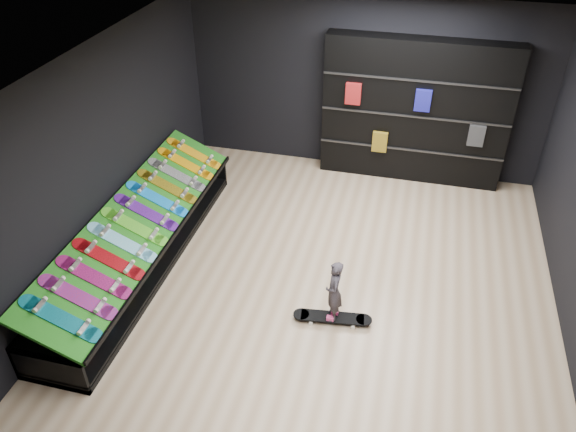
% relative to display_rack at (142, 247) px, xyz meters
% --- Properties ---
extents(floor, '(6.00, 7.00, 0.01)m').
position_rel_display_rack_xyz_m(floor, '(2.55, 0.00, -0.25)').
color(floor, tan).
rests_on(floor, ground).
extents(ceiling, '(6.00, 7.00, 0.01)m').
position_rel_display_rack_xyz_m(ceiling, '(2.55, 0.00, 2.75)').
color(ceiling, white).
rests_on(ceiling, ground).
extents(wall_back, '(6.00, 0.02, 3.00)m').
position_rel_display_rack_xyz_m(wall_back, '(2.55, 3.50, 1.25)').
color(wall_back, black).
rests_on(wall_back, ground).
extents(wall_left, '(0.02, 7.00, 3.00)m').
position_rel_display_rack_xyz_m(wall_left, '(-0.45, 0.00, 1.25)').
color(wall_left, black).
rests_on(wall_left, ground).
extents(display_rack, '(0.90, 4.50, 0.50)m').
position_rel_display_rack_xyz_m(display_rack, '(0.00, 0.00, 0.00)').
color(display_rack, black).
rests_on(display_rack, ground).
extents(turf_ramp, '(0.92, 4.50, 0.46)m').
position_rel_display_rack_xyz_m(turf_ramp, '(0.05, 0.00, 0.46)').
color(turf_ramp, '#16620F').
rests_on(turf_ramp, display_rack).
extents(back_shelving, '(3.03, 0.35, 2.42)m').
position_rel_display_rack_xyz_m(back_shelving, '(3.42, 3.32, 0.96)').
color(back_shelving, black).
rests_on(back_shelving, ground).
extents(floor_skateboard, '(1.00, 0.34, 0.09)m').
position_rel_display_rack_xyz_m(floor_skateboard, '(2.80, -0.51, -0.20)').
color(floor_skateboard, black).
rests_on(floor_skateboard, ground).
extents(child, '(0.18, 0.22, 0.51)m').
position_rel_display_rack_xyz_m(child, '(2.80, -0.51, 0.09)').
color(child, black).
rests_on(child, floor_skateboard).
extents(display_board_0, '(0.93, 0.22, 0.50)m').
position_rel_display_rack_xyz_m(display_board_0, '(0.06, -1.90, 0.49)').
color(display_board_0, '#0C8C99').
rests_on(display_board_0, turf_ramp).
extents(display_board_1, '(0.93, 0.22, 0.50)m').
position_rel_display_rack_xyz_m(display_board_1, '(0.06, -1.55, 0.49)').
color(display_board_1, '#2626BF').
rests_on(display_board_1, turf_ramp).
extents(display_board_2, '(0.93, 0.22, 0.50)m').
position_rel_display_rack_xyz_m(display_board_2, '(0.06, -1.21, 0.49)').
color(display_board_2, '#E5198C').
rests_on(display_board_2, turf_ramp).
extents(display_board_3, '(0.93, 0.22, 0.50)m').
position_rel_display_rack_xyz_m(display_board_3, '(0.06, -0.86, 0.49)').
color(display_board_3, red).
rests_on(display_board_3, turf_ramp).
extents(display_board_4, '(0.93, 0.22, 0.50)m').
position_rel_display_rack_xyz_m(display_board_4, '(0.06, -0.52, 0.49)').
color(display_board_4, '#0CB2E5').
rests_on(display_board_4, turf_ramp).
extents(display_board_5, '(0.93, 0.22, 0.50)m').
position_rel_display_rack_xyz_m(display_board_5, '(0.06, -0.17, 0.49)').
color(display_board_5, green).
rests_on(display_board_5, turf_ramp).
extents(display_board_6, '(0.93, 0.22, 0.50)m').
position_rel_display_rack_xyz_m(display_board_6, '(0.06, 0.17, 0.49)').
color(display_board_6, purple).
rests_on(display_board_6, turf_ramp).
extents(display_board_7, '(0.93, 0.22, 0.50)m').
position_rel_display_rack_xyz_m(display_board_7, '(0.06, 0.52, 0.49)').
color(display_board_7, blue).
rests_on(display_board_7, turf_ramp).
extents(display_board_8, '(0.93, 0.22, 0.50)m').
position_rel_display_rack_xyz_m(display_board_8, '(0.06, 0.86, 0.49)').
color(display_board_8, yellow).
rests_on(display_board_8, turf_ramp).
extents(display_board_9, '(0.93, 0.22, 0.50)m').
position_rel_display_rack_xyz_m(display_board_9, '(0.06, 1.21, 0.49)').
color(display_board_9, black).
rests_on(display_board_9, turf_ramp).
extents(display_board_10, '(0.93, 0.22, 0.50)m').
position_rel_display_rack_xyz_m(display_board_10, '(0.06, 1.55, 0.49)').
color(display_board_10, yellow).
rests_on(display_board_10, turf_ramp).
extents(display_board_11, '(0.93, 0.22, 0.50)m').
position_rel_display_rack_xyz_m(display_board_11, '(0.06, 1.90, 0.49)').
color(display_board_11, orange).
rests_on(display_board_11, turf_ramp).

